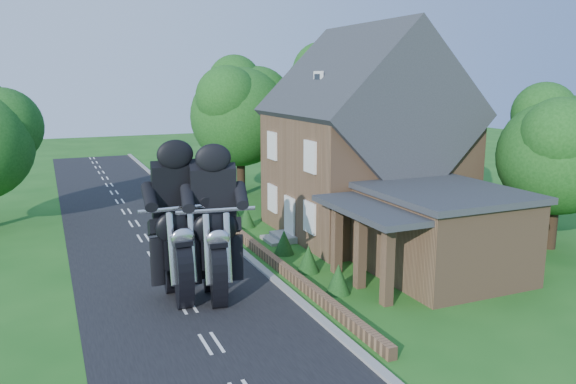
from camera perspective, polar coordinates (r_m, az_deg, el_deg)
name	(u,v)px	position (r m, az deg, el deg)	size (l,w,h in m)	color
ground	(187,306)	(19.82, -10.21, -11.35)	(120.00, 120.00, 0.00)	#1C5618
road	(187,306)	(19.82, -10.22, -11.32)	(7.00, 80.00, 0.02)	black
kerb	(285,289)	(20.84, -0.27, -9.81)	(0.30, 80.00, 0.12)	gray
garden_wall	(255,246)	(25.42, -3.38, -5.52)	(0.30, 22.00, 0.40)	brown
house	(365,146)	(28.10, 7.78, 4.67)	(9.54, 8.64, 10.24)	brown
annex	(440,231)	(22.74, 15.14, -3.86)	(7.05, 5.94, 3.44)	brown
tree_annex_side	(562,145)	(27.87, 26.11, 4.27)	(5.64, 5.20, 7.48)	black
tree_house_right	(434,121)	(33.65, 14.57, 6.97)	(6.51, 6.00, 8.40)	black
tree_behind_house	(334,99)	(38.57, 4.74, 9.38)	(7.81, 7.20, 10.08)	black
tree_behind_left	(246,108)	(37.08, -4.34, 8.54)	(6.94, 6.40, 9.16)	black
shrub_a	(338,279)	(20.51, 5.13, -8.76)	(0.90, 0.90, 1.10)	#113811
shrub_b	(308,259)	(22.61, 2.09, -6.77)	(0.90, 0.90, 1.10)	#113811
shrub_c	(284,242)	(24.78, -0.41, -5.11)	(0.90, 0.90, 1.10)	#113811
shrub_d	(246,217)	(29.28, -4.24, -2.53)	(0.90, 0.90, 1.10)	#113811
shrub_e	(232,207)	(31.59, -5.74, -1.51)	(0.90, 0.90, 1.10)	#113811
shrub_f	(219,198)	(33.93, -7.03, -0.63)	(0.90, 0.90, 1.10)	#113811
motorcycle_lead	(216,278)	(19.87, -7.37, -8.64)	(0.45, 1.78, 1.65)	black
motorcycle_follow	(179,278)	(20.01, -11.03, -8.56)	(0.46, 1.82, 1.70)	black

